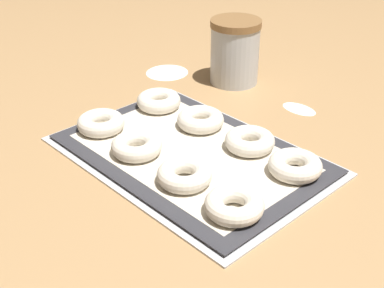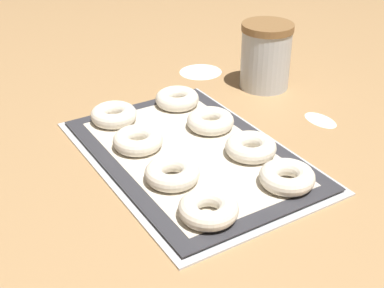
% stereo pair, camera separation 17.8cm
% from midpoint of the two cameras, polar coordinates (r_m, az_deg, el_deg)
% --- Properties ---
extents(ground_plane, '(2.80, 2.80, 0.00)m').
position_cam_midpoint_polar(ground_plane, '(1.01, 4.33, -1.19)').
color(ground_plane, '#A87F51').
extents(baking_tray, '(0.50, 0.34, 0.01)m').
position_cam_midpoint_polar(baking_tray, '(1.00, 5.08, -1.40)').
color(baking_tray, silver).
rests_on(baking_tray, ground_plane).
extents(baking_mat, '(0.48, 0.32, 0.00)m').
position_cam_midpoint_polar(baking_mat, '(1.00, 5.09, -1.13)').
color(baking_mat, '#333338').
rests_on(baking_mat, baking_tray).
extents(bagel_front_far_left, '(0.09, 0.09, 0.03)m').
position_cam_midpoint_polar(bagel_front_far_left, '(1.09, -3.80, 2.91)').
color(bagel_front_far_left, silver).
rests_on(bagel_front_far_left, baking_mat).
extents(bagel_front_mid_left, '(0.09, 0.09, 0.03)m').
position_cam_midpoint_polar(bagel_front_mid_left, '(1.00, -0.77, 0.13)').
color(bagel_front_mid_left, silver).
rests_on(bagel_front_mid_left, baking_mat).
extents(bagel_front_mid_right, '(0.09, 0.09, 0.03)m').
position_cam_midpoint_polar(bagel_front_mid_right, '(0.90, 3.47, -3.44)').
color(bagel_front_mid_right, silver).
rests_on(bagel_front_mid_right, baking_mat).
extents(bagel_front_far_right, '(0.09, 0.09, 0.03)m').
position_cam_midpoint_polar(bagel_front_far_right, '(0.83, 7.96, -7.25)').
color(bagel_front_far_right, silver).
rests_on(bagel_front_far_right, baking_mat).
extents(bagel_back_far_left, '(0.09, 0.09, 0.03)m').
position_cam_midpoint_polar(bagel_back_far_left, '(1.16, 2.79, 4.65)').
color(bagel_back_far_left, silver).
rests_on(bagel_back_far_left, baking_mat).
extents(bagel_back_mid_left, '(0.09, 0.09, 0.03)m').
position_cam_midpoint_polar(bagel_back_mid_left, '(1.07, 6.73, 2.23)').
color(bagel_back_mid_left, silver).
rests_on(bagel_back_mid_left, baking_mat).
extents(bagel_back_mid_right, '(0.09, 0.09, 0.03)m').
position_cam_midpoint_polar(bagel_back_mid_right, '(1.00, 11.42, -0.60)').
color(bagel_back_mid_right, silver).
rests_on(bagel_back_mid_right, baking_mat).
extents(bagel_back_far_right, '(0.09, 0.09, 0.03)m').
position_cam_midpoint_polar(bagel_back_far_right, '(0.93, 15.60, -3.72)').
color(bagel_back_far_right, silver).
rests_on(bagel_back_far_right, baking_mat).
extents(flour_canister, '(0.12, 0.12, 0.15)m').
position_cam_midpoint_polar(flour_canister, '(1.28, 11.89, 9.05)').
color(flour_canister, silver).
rests_on(flour_canister, ground_plane).
extents(flour_patch_near, '(0.10, 0.11, 0.00)m').
position_cam_midpoint_polar(flour_patch_near, '(1.37, 4.67, 7.58)').
color(flour_patch_near, white).
rests_on(flour_patch_near, ground_plane).
extents(flour_patch_far, '(0.08, 0.05, 0.00)m').
position_cam_midpoint_polar(flour_patch_far, '(1.18, 17.81, 2.28)').
color(flour_patch_far, white).
rests_on(flour_patch_far, ground_plane).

